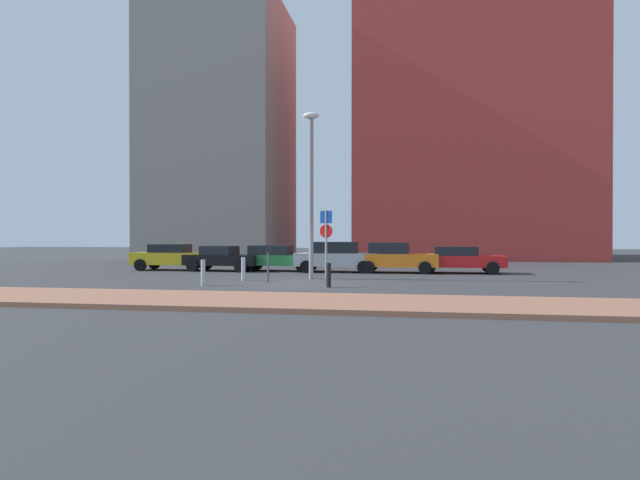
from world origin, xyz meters
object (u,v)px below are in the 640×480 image
Objects in this scene: parked_car_yellow at (172,257)px; parking_sign_post at (326,235)px; parked_car_red at (458,259)px; street_lamp at (311,181)px; traffic_bollard_near at (329,275)px; parking_meter at (268,259)px; parked_car_black at (222,258)px; traffic_bollard_far at (203,273)px; parked_car_green at (277,258)px; traffic_bollard_mid at (243,269)px; parked_car_orange at (395,257)px; parked_car_silver at (336,256)px.

parking_sign_post reaches higher than parked_car_yellow.
parked_car_yellow is at bearing -178.99° from parked_car_red.
traffic_bollard_near is (1.35, -3.64, -3.83)m from street_lamp.
parking_meter is at bearing -122.82° from street_lamp.
parked_car_yellow reaches higher than parked_car_black.
traffic_bollard_far is (2.22, -8.13, -0.21)m from parked_car_black.
parked_car_yellow is 5.81m from parked_car_green.
parked_car_green is 0.61× the size of street_lamp.
parked_car_black is at bearing 105.23° from traffic_bollard_far.
parked_car_black reaches higher than traffic_bollard_far.
parked_car_yellow is 4.44× the size of traffic_bollard_far.
parking_meter reaches higher than parked_car_red.
parked_car_green is 6.24m from traffic_bollard_mid.
parked_car_green is at bearing 101.55° from parking_meter.
traffic_bollard_near is at bearing 1.46° from traffic_bollard_far.
parked_car_green is 6.64m from street_lamp.
parking_sign_post is 3.07× the size of traffic_bollard_mid.
parking_sign_post is at bearing -24.00° from parked_car_yellow.
street_lamp reaches higher than parked_car_red.
parked_car_green is 6.32m from parked_car_orange.
parking_meter reaches higher than traffic_bollard_far.
street_lamp is at bearing -95.92° from parked_car_silver.
parked_car_yellow is at bearing -179.73° from parked_car_silver.
parked_car_orange is at bearing 54.98° from parking_sign_post.
parked_car_black is 4.53× the size of traffic_bollard_near.
traffic_bollard_near is (-2.16, -8.22, -0.35)m from parked_car_orange.
parked_car_green is 4.93× the size of traffic_bollard_near.
parked_car_orange reaches higher than parked_car_yellow.
parked_car_orange reaches higher than traffic_bollard_near.
parked_car_orange is 4.20× the size of traffic_bollard_far.
parked_car_red is 11.16m from traffic_bollard_mid.
traffic_bollard_mid is at bearing -88.61° from parked_car_green.
parked_car_green is 1.07× the size of parked_car_orange.
parked_car_orange is (9.20, 0.20, 0.10)m from parked_car_black.
parking_meter reaches higher than parked_car_yellow.
parking_meter is 2.70m from traffic_bollard_far.
parking_sign_post is at bearing -32.14° from parked_car_black.
street_lamp is at bearing -127.51° from parked_car_orange.
parked_car_yellow is 4.44× the size of traffic_bollard_mid.
traffic_bollard_mid is 2.53m from traffic_bollard_far.
parked_car_red is at bearing 35.72° from street_lamp.
traffic_bollard_mid is (-1.28, 0.76, -0.48)m from parking_meter.
parked_car_red is at bearing 1.93° from parked_car_black.
parking_sign_post is (-2.91, -4.15, 1.11)m from parked_car_orange.
parked_car_yellow is 12.87m from traffic_bollard_near.
parked_car_red is (6.18, 0.23, -0.11)m from parked_car_silver.
parked_car_yellow is at bearing 152.31° from street_lamp.
parked_car_red reaches higher than traffic_bollard_mid.
parked_car_yellow is 8.37m from traffic_bollard_mid.
parked_car_green is at bearing 91.39° from traffic_bollard_mid.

